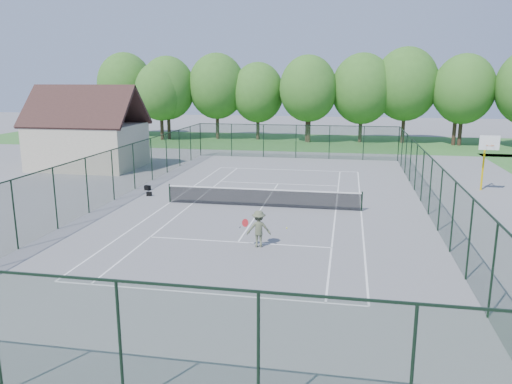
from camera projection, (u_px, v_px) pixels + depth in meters
ground at (262, 207)px, 28.23m from camera, size 140.00×140.00×0.00m
grass_far at (307, 142)px, 57.00m from camera, size 80.00×16.00×0.01m
court_lines at (262, 207)px, 28.23m from camera, size 11.05×23.85×0.01m
tennis_net at (262, 197)px, 28.11m from camera, size 11.08×0.08×1.10m
fence_enclosure at (262, 180)px, 27.89m from camera, size 18.05×36.05×3.02m
utility_building at (87, 129)px, 39.96m from camera, size 8.60×6.27×6.63m
tree_line_far at (308, 89)px, 55.67m from camera, size 39.40×6.40×9.70m
basketball_goal at (487, 152)px, 31.43m from camera, size 1.20×1.43×3.65m
sports_bag_a at (148, 188)px, 32.40m from camera, size 0.44×0.35×0.31m
sports_bag_b at (149, 194)px, 30.80m from camera, size 0.35×0.25×0.25m
tennis_player at (259, 229)px, 21.35m from camera, size 2.07×0.88×1.60m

